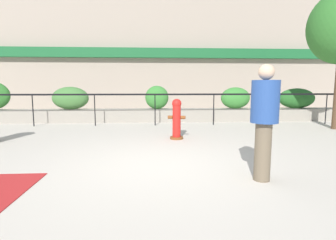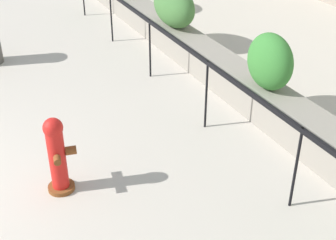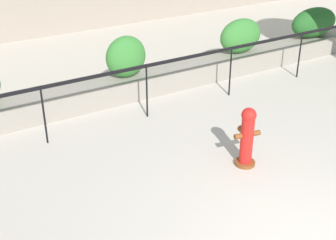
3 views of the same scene
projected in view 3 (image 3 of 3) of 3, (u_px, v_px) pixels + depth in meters
The scene contains 6 objects.
planter_wall_low at pixel (124, 88), 10.51m from camera, with size 18.00×0.70×0.50m, color gray.
fence_railing_segment at pixel (146, 71), 9.32m from camera, with size 15.00×0.05×1.15m.
hedge_bush_2 at pixel (126, 57), 10.22m from camera, with size 0.93×0.58×0.93m, color #387F33.
hedge_bush_3 at pixel (241, 36), 11.71m from camera, with size 1.20×0.60×0.87m, color #387F33.
hedge_bush_4 at pixel (314, 22), 12.91m from camera, with size 1.54×0.70×0.83m, color #235B23.
fire_hydrant at pixel (247, 136), 7.87m from camera, with size 0.48×0.46×1.08m.
Camera 3 is at (-4.15, -2.82, 4.37)m, focal length 50.00 mm.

